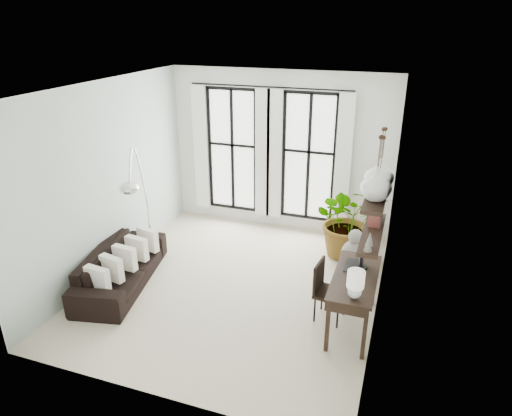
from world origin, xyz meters
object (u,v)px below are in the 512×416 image
at_px(desk, 354,282).
at_px(plant, 348,220).
at_px(arc_lamp, 137,176).
at_px(buddha, 354,257).
at_px(desk_chair, 325,287).
at_px(sofa, 121,267).

bearing_deg(desk, plant, 100.31).
relative_size(desk, arc_lamp, 0.63).
bearing_deg(buddha, plant, 106.95).
bearing_deg(arc_lamp, desk_chair, -6.75).
bearing_deg(sofa, arc_lamp, -21.85).
distance_m(plant, desk_chair, 2.04).
height_order(sofa, buddha, buddha).
bearing_deg(arc_lamp, buddha, 14.47).
xyz_separation_m(sofa, desk_chair, (3.34, 0.19, 0.19)).
height_order(desk_chair, arc_lamp, arc_lamp).
bearing_deg(desk, arc_lamp, 171.93).
xyz_separation_m(plant, arc_lamp, (-3.25, -1.65, 1.02)).
bearing_deg(desk, desk_chair, 161.87).
bearing_deg(buddha, desk, -83.36).
relative_size(sofa, desk, 1.56).
relative_size(plant, desk_chair, 1.56).
height_order(plant, desk, plant).
bearing_deg(desk_chair, desk, -11.50).
xyz_separation_m(desk_chair, buddha, (0.24, 1.28, -0.14)).
bearing_deg(desk_chair, arc_lamp, 179.88).
relative_size(sofa, desk_chair, 2.42).
relative_size(sofa, plant, 1.55).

